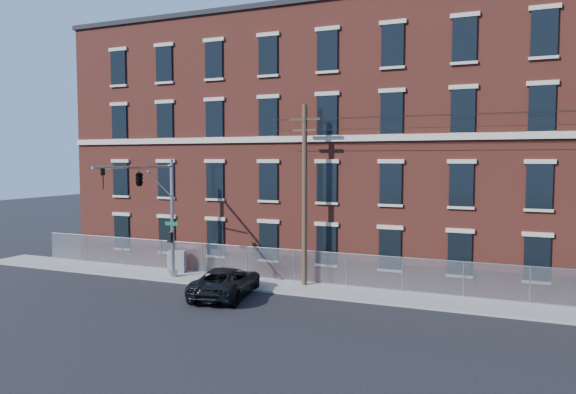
% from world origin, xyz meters
% --- Properties ---
extents(ground, '(140.00, 140.00, 0.00)m').
position_xyz_m(ground, '(0.00, 0.00, 0.00)').
color(ground, black).
rests_on(ground, ground).
extents(sidewalk, '(65.00, 3.00, 0.12)m').
position_xyz_m(sidewalk, '(12.00, 5.00, 0.06)').
color(sidewalk, '#98958F').
rests_on(sidewalk, ground).
extents(mill_building, '(55.30, 14.32, 16.30)m').
position_xyz_m(mill_building, '(12.00, 13.93, 8.15)').
color(mill_building, maroon).
rests_on(mill_building, ground).
extents(chain_link_fence, '(59.06, 0.06, 1.85)m').
position_xyz_m(chain_link_fence, '(12.00, 6.30, 1.06)').
color(chain_link_fence, '#A5A8AD').
rests_on(chain_link_fence, ground).
extents(traffic_signal_mast, '(0.90, 6.75, 7.00)m').
position_xyz_m(traffic_signal_mast, '(-6.00, 2.18, 5.39)').
color(traffic_signal_mast, '#9EA0A5').
rests_on(traffic_signal_mast, ground).
extents(utility_pole_near, '(1.80, 0.28, 10.00)m').
position_xyz_m(utility_pole_near, '(2.00, 5.60, 5.34)').
color(utility_pole_near, '#4E3B27').
rests_on(utility_pole_near, ground).
extents(pickup_truck, '(3.46, 5.86, 1.53)m').
position_xyz_m(pickup_truck, '(-1.01, 2.06, 0.76)').
color(pickup_truck, black).
rests_on(pickup_truck, ground).
extents(utility_cabinet, '(1.18, 0.83, 1.34)m').
position_xyz_m(utility_cabinet, '(-6.51, 5.63, 0.79)').
color(utility_cabinet, slate).
rests_on(utility_cabinet, sidewalk).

